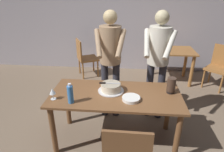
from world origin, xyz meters
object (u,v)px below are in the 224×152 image
(cake_knife, at_px, (105,83))
(background_chair_1, at_px, (85,56))
(plate_stack, at_px, (131,98))
(person_standing_beside, at_px, (158,55))
(cake_on_platter, at_px, (111,88))
(main_dining_table, at_px, (116,102))
(wine_glass_near, at_px, (172,79))
(wine_glass_far, at_px, (52,92))
(background_table, at_px, (170,57))
(person_cutting_cake, at_px, (110,55))
(hurricane_lamp, at_px, (171,85))
(water_bottle, at_px, (70,94))
(background_chair_0, at_px, (220,65))

(cake_knife, bearing_deg, background_chair_1, 109.64)
(plate_stack, distance_m, person_standing_beside, 0.90)
(cake_on_platter, distance_m, cake_knife, 0.10)
(main_dining_table, bearing_deg, background_chair_1, 112.27)
(background_chair_1, bearing_deg, wine_glass_near, -48.93)
(wine_glass_far, relative_size, background_table, 0.14)
(cake_on_platter, bearing_deg, person_cutting_cake, 96.33)
(person_cutting_cake, relative_size, background_chair_1, 1.91)
(hurricane_lamp, height_order, person_cutting_cake, person_cutting_cake)
(water_bottle, bearing_deg, cake_knife, 40.31)
(plate_stack, xyz_separation_m, hurricane_lamp, (0.51, 0.23, 0.09))
(cake_knife, relative_size, background_chair_0, 0.30)
(wine_glass_near, height_order, wine_glass_far, same)
(main_dining_table, distance_m, background_table, 2.33)
(wine_glass_far, relative_size, background_chair_0, 0.16)
(main_dining_table, height_order, background_chair_1, background_chair_1)
(hurricane_lamp, bearing_deg, cake_knife, -178.01)
(wine_glass_near, bearing_deg, person_standing_beside, 116.17)
(plate_stack, bearing_deg, main_dining_table, 146.52)
(water_bottle, distance_m, person_cutting_cake, 0.95)
(main_dining_table, bearing_deg, plate_stack, -33.48)
(wine_glass_far, bearing_deg, person_cutting_cake, 51.63)
(hurricane_lamp, relative_size, background_chair_0, 0.23)
(person_cutting_cake, bearing_deg, person_standing_beside, 2.44)
(cake_on_platter, height_order, wine_glass_far, wine_glass_far)
(cake_knife, relative_size, background_table, 0.27)
(hurricane_lamp, relative_size, person_standing_beside, 0.12)
(person_cutting_cake, bearing_deg, background_table, 50.57)
(main_dining_table, xyz_separation_m, background_table, (1.08, 2.06, -0.06))
(cake_on_platter, xyz_separation_m, water_bottle, (-0.45, -0.32, 0.06))
(hurricane_lamp, bearing_deg, wine_glass_far, -168.75)
(cake_knife, relative_size, wine_glass_far, 1.88)
(wine_glass_near, distance_m, background_chair_1, 2.52)
(hurricane_lamp, height_order, background_table, hurricane_lamp)
(cake_knife, xyz_separation_m, background_table, (1.22, 1.99, -0.29))
(hurricane_lamp, xyz_separation_m, person_cutting_cake, (-0.83, 0.50, 0.22))
(hurricane_lamp, bearing_deg, background_table, 79.20)
(cake_knife, distance_m, hurricane_lamp, 0.84)
(cake_on_platter, bearing_deg, wine_glass_far, -158.93)
(person_cutting_cake, bearing_deg, wine_glass_far, -128.37)
(cake_on_platter, xyz_separation_m, background_chair_0, (2.14, 1.77, -0.31))
(cake_knife, xyz_separation_m, person_standing_beside, (0.72, 0.56, 0.21))
(cake_on_platter, relative_size, plate_stack, 1.55)
(person_standing_beside, bearing_deg, person_cutting_cake, -177.56)
(background_chair_1, bearing_deg, person_standing_beside, -46.35)
(cake_knife, height_order, person_cutting_cake, person_cutting_cake)
(water_bottle, relative_size, hurricane_lamp, 1.19)
(person_cutting_cake, height_order, person_standing_beside, same)
(hurricane_lamp, height_order, background_chair_1, hurricane_lamp)
(water_bottle, distance_m, hurricane_lamp, 1.26)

